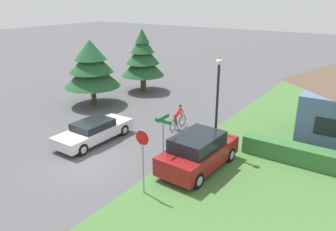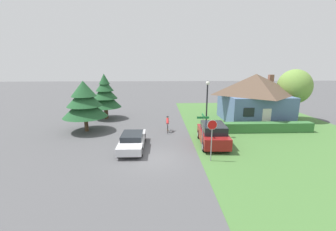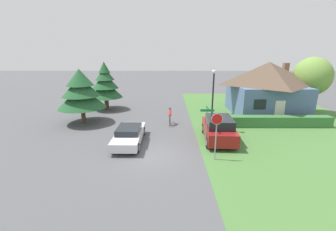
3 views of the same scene
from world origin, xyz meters
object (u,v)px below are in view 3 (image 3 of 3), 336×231
at_px(deciduous_tree_right, 312,76).
at_px(parked_suv_right, 219,129).
at_px(street_lamp, 213,92).
at_px(conifer_tall_near, 81,91).
at_px(street_name_sign, 207,120).
at_px(sedan_left_lane, 129,135).
at_px(cyclist, 170,117).
at_px(stop_sign, 216,128).
at_px(conifer_tall_far, 105,84).
at_px(cottage_house, 267,87).

bearing_deg(deciduous_tree_right, parked_suv_right, -144.68).
bearing_deg(street_lamp, conifer_tall_near, 169.20).
bearing_deg(street_name_sign, sedan_left_lane, 172.20).
xyz_separation_m(cyclist, street_name_sign, (2.41, -5.02, 1.22)).
bearing_deg(stop_sign, street_name_sign, -84.71).
bearing_deg(conifer_tall_near, conifer_tall_far, 81.59).
xyz_separation_m(cottage_house, conifer_tall_near, (-17.87, -3.48, 0.14)).
bearing_deg(deciduous_tree_right, sedan_left_lane, -154.31).
bearing_deg(conifer_tall_near, sedan_left_lane, -43.79).
relative_size(sedan_left_lane, deciduous_tree_right, 0.81).
relative_size(sedan_left_lane, stop_sign, 1.65).
distance_m(cottage_house, parked_suv_right, 10.24).
bearing_deg(parked_suv_right, deciduous_tree_right, -51.79).
bearing_deg(parked_suv_right, stop_sign, 167.49).
height_order(parked_suv_right, stop_sign, stop_sign).
distance_m(conifer_tall_far, deciduous_tree_right, 21.71).
xyz_separation_m(cottage_house, deciduous_tree_right, (4.52, 0.10, 1.10)).
bearing_deg(sedan_left_lane, conifer_tall_far, 23.60).
distance_m(cyclist, street_name_sign, 5.70).
height_order(cottage_house, conifer_tall_near, cottage_house).
bearing_deg(deciduous_tree_right, conifer_tall_far, 175.99).
bearing_deg(deciduous_tree_right, cyclist, -164.34).
relative_size(cyclist, street_lamp, 0.35).
xyz_separation_m(stop_sign, conifer_tall_near, (-10.53, 7.31, 0.92)).
height_order(cottage_house, street_name_sign, cottage_house).
bearing_deg(sedan_left_lane, street_name_sign, -97.43).
distance_m(sedan_left_lane, conifer_tall_near, 7.29).
distance_m(cottage_house, conifer_tall_far, 17.19).
bearing_deg(cottage_house, parked_suv_right, -131.33).
xyz_separation_m(parked_suv_right, street_lamp, (-0.14, 2.07, 2.32)).
xyz_separation_m(sedan_left_lane, conifer_tall_near, (-5.00, 4.79, 2.28)).
distance_m(sedan_left_lane, street_lamp, 7.25).
relative_size(conifer_tall_near, conifer_tall_far, 0.92).
bearing_deg(street_lamp, conifer_tall_far, 145.38).
bearing_deg(conifer_tall_far, cyclist, -38.13).
xyz_separation_m(stop_sign, street_name_sign, (-0.26, 1.80, -0.04)).
relative_size(stop_sign, street_name_sign, 1.01).
xyz_separation_m(street_name_sign, deciduous_tree_right, (12.11, 9.09, 1.92)).
distance_m(cyclist, deciduous_tree_right, 15.40).
distance_m(conifer_tall_near, conifer_tall_far, 5.15).
distance_m(street_name_sign, conifer_tall_far, 14.29).
height_order(cyclist, conifer_tall_far, conifer_tall_far).
height_order(cyclist, stop_sign, stop_sign).
distance_m(cyclist, conifer_tall_near, 8.18).
bearing_deg(conifer_tall_far, street_lamp, -34.62).
bearing_deg(sedan_left_lane, cottage_house, -56.93).
bearing_deg(cyclist, parked_suv_right, -135.15).
height_order(cottage_house, sedan_left_lane, cottage_house).
xyz_separation_m(cottage_house, conifer_tall_far, (-17.12, 1.62, 0.13)).
relative_size(cottage_house, stop_sign, 2.60).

